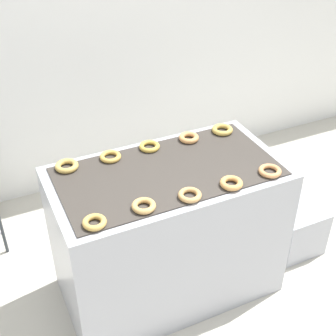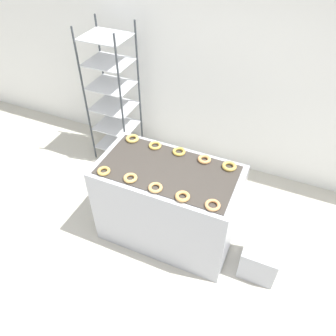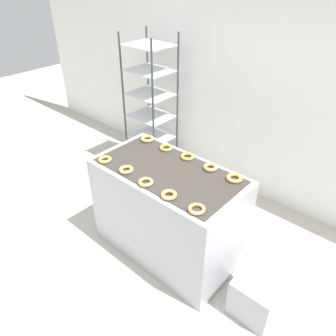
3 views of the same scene
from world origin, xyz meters
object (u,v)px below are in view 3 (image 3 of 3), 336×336
baking_rack_cart (151,105)px  donut_far_rightmost (234,178)px  donut_near_leftmost (105,160)px  donut_far_center (187,156)px  fryer_machine (168,212)px  donut_far_leftmost (147,139)px  donut_near_rightmost (197,209)px  donut_far_right (210,167)px  donut_near_left (126,170)px  donut_far_left (166,148)px  glaze_bin (257,295)px  donut_near_right (169,195)px  donut_near_center (146,182)px

baking_rack_cart → donut_far_rightmost: (1.76, -0.79, 0.06)m
donut_near_leftmost → donut_far_center: donut_near_leftmost is taller
donut_near_leftmost → fryer_machine: bearing=27.1°
donut_far_leftmost → donut_far_center: (0.53, -0.00, -0.00)m
donut_near_rightmost → donut_far_right: 0.60m
donut_near_left → donut_far_leftmost: donut_far_leftmost is taller
baking_rack_cart → donut_far_left: size_ratio=14.09×
donut_far_leftmost → donut_far_rightmost: size_ratio=0.99×
glaze_bin → donut_near_leftmost: bearing=-171.1°
donut_far_leftmost → donut_far_right: size_ratio=1.07×
glaze_bin → donut_near_right: donut_near_right is taller
baking_rack_cart → donut_near_right: 2.01m
glaze_bin → donut_near_leftmost: size_ratio=3.18×
fryer_machine → donut_near_left: size_ratio=10.80×
donut_far_leftmost → donut_far_right: bearing=-1.1°
donut_near_rightmost → donut_far_right: size_ratio=1.03×
donut_near_leftmost → donut_far_center: size_ratio=0.95×
fryer_machine → donut_near_center: size_ratio=10.80×
donut_far_left → donut_far_center: 0.26m
donut_far_rightmost → donut_far_center: bearing=178.4°
donut_far_center → donut_far_right: bearing=-2.8°
donut_far_center → donut_near_left: bearing=-115.8°
donut_far_left → donut_far_right: size_ratio=1.01×
donut_near_leftmost → donut_far_right: 0.98m
donut_far_leftmost → donut_far_left: donut_far_leftmost is taller
donut_far_center → donut_far_right: 0.28m
baking_rack_cart → donut_far_leftmost: bearing=-47.6°
donut_near_left → donut_far_right: 0.75m
fryer_machine → glaze_bin: bearing=-1.7°
donut_near_left → donut_far_left: bearing=90.0°
glaze_bin → donut_far_right: (-0.76, 0.29, 0.81)m
fryer_machine → donut_far_leftmost: 0.79m
donut_near_leftmost → donut_far_rightmost: donut_far_rightmost is taller
donut_near_right → donut_far_rightmost: 0.61m
donut_far_right → donut_near_leftmost: bearing=-146.4°
donut_near_left → donut_near_rightmost: 0.79m
donut_near_rightmost → donut_far_center: (-0.53, 0.55, -0.00)m
glaze_bin → donut_far_right: donut_far_right is taller
donut_far_left → fryer_machine: bearing=-45.6°
donut_far_left → donut_far_right: donut_far_right is taller
donut_near_left → donut_far_center: donut_near_left is taller
baking_rack_cart → glaze_bin: 2.63m
fryer_machine → donut_near_center: 0.58m
baking_rack_cart → donut_far_leftmost: (0.71, -0.78, 0.06)m
fryer_machine → donut_near_rightmost: donut_near_rightmost is taller
baking_rack_cart → donut_far_rightmost: baking_rack_cart is taller
donut_near_leftmost → donut_far_leftmost: 0.55m
donut_near_center → donut_far_right: 0.61m
baking_rack_cart → donut_far_left: 1.25m
baking_rack_cart → donut_far_right: size_ratio=14.18×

